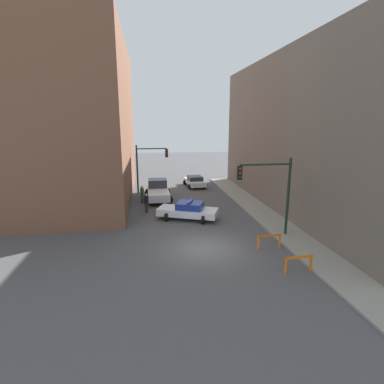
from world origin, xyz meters
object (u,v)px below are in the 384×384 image
traffic_light_far (147,162)px  parked_car_near (195,181)px  white_truck (158,190)px  pedestrian_crossing (146,203)px  barrier_front (299,261)px  traffic_light_near (272,185)px  pedestrian_corner (142,194)px  barrier_mid (269,239)px  police_car (188,210)px

traffic_light_far → parked_car_near: traffic_light_far is taller
white_truck → pedestrian_crossing: bearing=-105.2°
traffic_light_far → barrier_front: traffic_light_far is taller
parked_car_near → traffic_light_near: bearing=-86.7°
pedestrian_crossing → barrier_front: 14.13m
pedestrian_corner → barrier_mid: bearing=58.9°
pedestrian_crossing → barrier_mid: 11.50m
parked_car_near → barrier_front: bearing=-89.9°
pedestrian_crossing → pedestrian_corner: 3.24m
traffic_light_near → barrier_mid: traffic_light_near is taller
police_car → parked_car_near: size_ratio=1.14×
pedestrian_corner → barrier_front: bearing=54.2°
traffic_light_far → white_truck: size_ratio=0.96×
traffic_light_near → barrier_mid: (-0.82, -1.93, -2.91)m
traffic_light_near → white_truck: 13.49m
traffic_light_near → barrier_front: size_ratio=3.25×
white_truck → pedestrian_crossing: 4.47m
traffic_light_far → white_truck: bearing=-73.2°
white_truck → traffic_light_near: bearing=-58.1°
traffic_light_near → parked_car_near: traffic_light_near is taller
police_car → parked_car_near: police_car is taller
barrier_front → parked_car_near: bearing=95.2°
pedestrian_crossing → barrier_front: (7.71, -11.84, -0.24)m
traffic_light_near → barrier_front: 5.78m
traffic_light_near → pedestrian_crossing: 11.03m
police_car → parked_car_near: bearing=11.3°
parked_car_near → pedestrian_corner: 8.97m
traffic_light_far → parked_car_near: 6.58m
traffic_light_near → white_truck: (-7.07, 11.19, -2.62)m
barrier_front → traffic_light_far: bearing=111.3°
police_car → pedestrian_corner: 6.71m
pedestrian_crossing → traffic_light_near: bearing=144.7°
traffic_light_near → barrier_mid: bearing=-112.9°
police_car → parked_car_near: (2.45, 12.15, -0.05)m
barrier_mid → traffic_light_near: bearing=67.1°
traffic_light_far → pedestrian_crossing: (-0.18, -7.51, -2.54)m
barrier_mid → pedestrian_crossing: bearing=130.1°
traffic_light_near → pedestrian_crossing: bearing=140.1°
pedestrian_crossing → barrier_front: size_ratio=1.04×
traffic_light_near → pedestrian_corner: traffic_light_near is taller
police_car → pedestrian_corner: pedestrian_corner is taller
traffic_light_near → police_car: size_ratio=1.03×
parked_car_near → barrier_mid: (1.67, -18.56, -0.06)m
traffic_light_far → barrier_front: 20.95m
traffic_light_far → pedestrian_crossing: 7.93m
barrier_mid → white_truck: bearing=115.5°
parked_car_near → barrier_mid: parked_car_near is taller
traffic_light_near → barrier_front: traffic_light_near is taller
police_car → white_truck: white_truck is taller
traffic_light_far → pedestrian_crossing: size_ratio=3.13×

